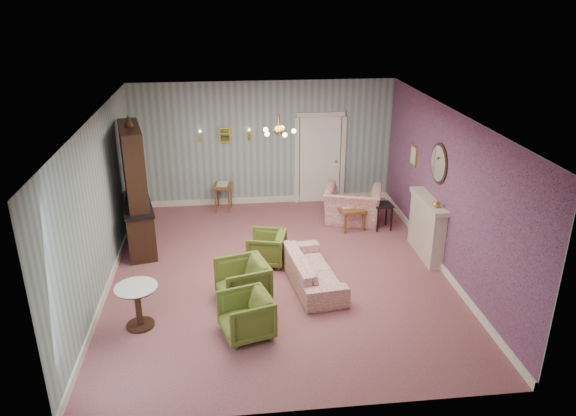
{
  "coord_description": "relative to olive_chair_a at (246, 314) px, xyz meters",
  "views": [
    {
      "loc": [
        -0.83,
        -8.73,
        4.86
      ],
      "look_at": [
        0.2,
        0.4,
        1.1
      ],
      "focal_mm": 34.08,
      "sensor_mm": 36.0,
      "label": 1
    }
  ],
  "objects": [
    {
      "name": "framed_print",
      "position": [
        3.65,
        3.59,
        1.24
      ],
      "size": [
        0.04,
        0.34,
        0.42
      ],
      "primitive_type": null,
      "color": "gold",
      "rests_on": "wall_right"
    },
    {
      "name": "mantel_vase",
      "position": [
        3.52,
        1.84,
        0.87
      ],
      "size": [
        0.15,
        0.15,
        0.15
      ],
      "primitive_type": "imported",
      "color": "gold",
      "rests_on": "fireplace"
    },
    {
      "name": "side_table_black",
      "position": [
        3.05,
        3.53,
        -0.08
      ],
      "size": [
        0.41,
        0.41,
        0.57
      ],
      "primitive_type": null,
      "rotation": [
        0.0,
        0.0,
        0.08
      ],
      "color": "black",
      "rests_on": "floor"
    },
    {
      "name": "olive_chair_c",
      "position": [
        0.48,
        2.25,
        -0.02
      ],
      "size": [
        0.77,
        0.8,
        0.68
      ],
      "primitive_type": "imported",
      "rotation": [
        0.0,
        0.0,
        -1.82
      ],
      "color": "#5B6C25",
      "rests_on": "floor"
    },
    {
      "name": "wall_left",
      "position": [
        -2.32,
        1.84,
        1.09
      ],
      "size": [
        0.0,
        7.0,
        7.0
      ],
      "primitive_type": "plane",
      "rotation": [
        1.57,
        0.0,
        1.57
      ],
      "color": "gray",
      "rests_on": "ground"
    },
    {
      "name": "wall_right_floral",
      "position": [
        3.66,
        1.84,
        1.09
      ],
      "size": [
        0.0,
        7.0,
        7.0
      ],
      "primitive_type": "plane",
      "rotation": [
        1.57,
        0.0,
        -1.57
      ],
      "color": "#BD5E81",
      "rests_on": "ground"
    },
    {
      "name": "wall_right",
      "position": [
        3.68,
        1.84,
        1.09
      ],
      "size": [
        0.0,
        7.0,
        7.0
      ],
      "primitive_type": "plane",
      "rotation": [
        1.57,
        0.0,
        -1.57
      ],
      "color": "gray",
      "rests_on": "ground"
    },
    {
      "name": "coffee_table",
      "position": [
        2.34,
        3.81,
        -0.12
      ],
      "size": [
        0.71,
        1.04,
        0.48
      ],
      "primitive_type": null,
      "rotation": [
        0.0,
        0.0,
        0.21
      ],
      "color": "brown",
      "rests_on": "floor"
    },
    {
      "name": "sofa_chintz",
      "position": [
        1.21,
        1.39,
        0.0
      ],
      "size": [
        0.79,
        1.93,
        0.73
      ],
      "primitive_type": "imported",
      "rotation": [
        0.0,
        0.0,
        1.7
      ],
      "color": "#A84351",
      "rests_on": "floor"
    },
    {
      "name": "nesting_table",
      "position": [
        -0.32,
        4.99,
        -0.03
      ],
      "size": [
        0.46,
        0.55,
        0.66
      ],
      "primitive_type": null,
      "rotation": [
        0.0,
        0.0,
        -0.13
      ],
      "color": "brown",
      "rests_on": "floor"
    },
    {
      "name": "burgundy_cushion",
      "position": [
        2.45,
        3.84,
        0.12
      ],
      "size": [
        0.41,
        0.28,
        0.39
      ],
      "primitive_type": "cube",
      "rotation": [
        0.17,
        0.0,
        -0.35
      ],
      "color": "maroon",
      "rests_on": "wingback_chair"
    },
    {
      "name": "wall_front",
      "position": [
        0.68,
        -1.66,
        1.09
      ],
      "size": [
        6.0,
        0.0,
        6.0
      ],
      "primitive_type": "plane",
      "rotation": [
        -1.57,
        0.0,
        0.0
      ],
      "color": "gray",
      "rests_on": "ground"
    },
    {
      "name": "ceiling",
      "position": [
        0.68,
        1.84,
        2.54
      ],
      "size": [
        7.0,
        7.0,
        0.0
      ],
      "primitive_type": "plane",
      "rotation": [
        3.14,
        0.0,
        0.0
      ],
      "color": "white",
      "rests_on": "ground"
    },
    {
      "name": "olive_chair_b",
      "position": [
        -0.02,
        0.94,
        0.03
      ],
      "size": [
        0.91,
        0.94,
        0.79
      ],
      "primitive_type": "imported",
      "rotation": [
        0.0,
        0.0,
        -1.29
      ],
      "color": "#5B6C25",
      "rests_on": "floor"
    },
    {
      "name": "oval_mirror",
      "position": [
        3.64,
        2.24,
        1.49
      ],
      "size": [
        0.04,
        0.76,
        0.84
      ],
      "primitive_type": null,
      "color": "white",
      "rests_on": "wall_right"
    },
    {
      "name": "floor",
      "position": [
        0.68,
        1.84,
        -0.36
      ],
      "size": [
        7.0,
        7.0,
        0.0
      ],
      "primitive_type": "plane",
      "color": "#95565B",
      "rests_on": "ground"
    },
    {
      "name": "sconce_left",
      "position": [
        -0.77,
        5.28,
        1.34
      ],
      "size": [
        0.16,
        0.12,
        0.3
      ],
      "primitive_type": null,
      "color": "gold",
      "rests_on": "wall_back"
    },
    {
      "name": "wingback_chair",
      "position": [
        2.5,
        3.99,
        0.16
      ],
      "size": [
        1.37,
        1.09,
        1.04
      ],
      "primitive_type": "imported",
      "rotation": [
        0.0,
        0.0,
        2.85
      ],
      "color": "#A84351",
      "rests_on": "floor"
    },
    {
      "name": "pedestal_table",
      "position": [
        -1.61,
        0.41,
        -0.01
      ],
      "size": [
        0.75,
        0.75,
        0.7
      ],
      "primitive_type": null,
      "rotation": [
        0.0,
        0.0,
        0.18
      ],
      "color": "black",
      "rests_on": "floor"
    },
    {
      "name": "door",
      "position": [
        1.98,
        5.3,
        0.72
      ],
      "size": [
        1.12,
        0.12,
        2.16
      ],
      "primitive_type": null,
      "color": "white",
      "rests_on": "floor"
    },
    {
      "name": "gilt_mirror_back",
      "position": [
        -0.22,
        5.3,
        1.34
      ],
      "size": [
        0.28,
        0.06,
        0.36
      ],
      "primitive_type": null,
      "color": "gold",
      "rests_on": "wall_back"
    },
    {
      "name": "dresser",
      "position": [
        -1.97,
        3.2,
        0.94
      ],
      "size": [
        0.87,
        1.65,
        2.61
      ],
      "primitive_type": null,
      "rotation": [
        0.0,
        0.0,
        0.22
      ],
      "color": "black",
      "rests_on": "floor"
    },
    {
      "name": "chandelier",
      "position": [
        0.68,
        1.84,
        2.27
      ],
      "size": [
        0.56,
        0.56,
        0.36
      ],
      "primitive_type": null,
      "color": "gold",
      "rests_on": "ceiling"
    },
    {
      "name": "sconce_right",
      "position": [
        0.33,
        5.28,
        1.34
      ],
      "size": [
        0.16,
        0.12,
        0.3
      ],
      "primitive_type": null,
      "color": "gold",
      "rests_on": "wall_back"
    },
    {
      "name": "fireplace",
      "position": [
        3.54,
        2.24,
        0.22
      ],
      "size": [
        0.3,
        1.4,
        1.16
      ],
      "primitive_type": null,
      "color": "beige",
      "rests_on": "floor"
    },
    {
      "name": "olive_chair_a",
      "position": [
        0.0,
        0.0,
        0.0
      ],
      "size": [
        0.84,
        0.87,
        0.73
      ],
      "primitive_type": "imported",
      "rotation": [
        0.0,
        0.0,
        -1.29
      ],
      "color": "#5B6C25",
      "rests_on": "floor"
    },
    {
      "name": "wall_back",
      "position": [
        0.68,
        5.34,
        1.09
      ],
      "size": [
        6.0,
        0.0,
        6.0
      ],
      "primitive_type": "plane",
      "rotation": [
        1.57,
        0.0,
        0.0
      ],
      "color": "gray",
      "rests_on": "ground"
    }
  ]
}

